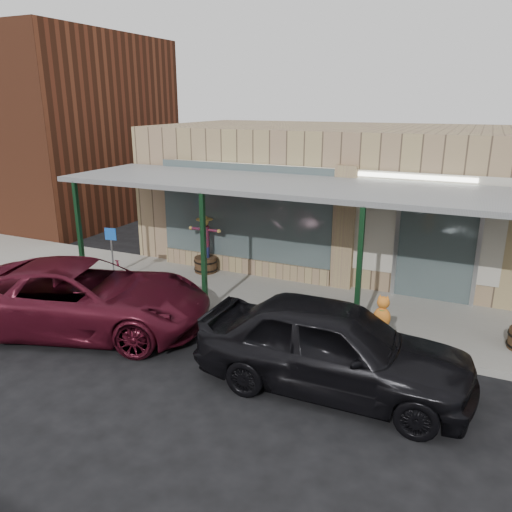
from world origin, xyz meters
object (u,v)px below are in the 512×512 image
at_px(parked_sedan, 333,346).
at_px(handicap_sign, 112,248).
at_px(barrel_scarecrow, 205,253).
at_px(car_maroon, 83,297).

bearing_deg(parked_sedan, handicap_sign, 70.73).
relative_size(barrel_scarecrow, car_maroon, 0.30).
xyz_separation_m(barrel_scarecrow, car_maroon, (-0.70, -4.22, 0.06)).
distance_m(handicap_sign, parked_sedan, 7.20).
bearing_deg(handicap_sign, barrel_scarecrow, 37.29).
height_order(handicap_sign, car_maroon, handicap_sign).
height_order(parked_sedan, car_maroon, parked_sedan).
xyz_separation_m(parked_sedan, car_maroon, (-5.74, 0.04, -0.04)).
relative_size(barrel_scarecrow, handicap_sign, 1.09).
bearing_deg(barrel_scarecrow, handicap_sign, -131.70).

